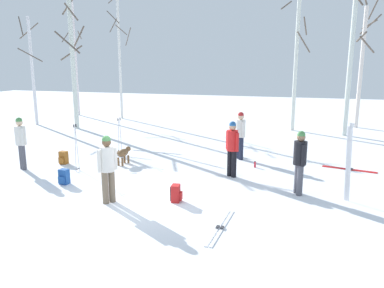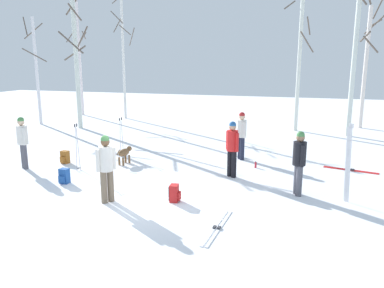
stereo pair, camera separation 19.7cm
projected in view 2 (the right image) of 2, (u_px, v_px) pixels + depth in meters
ground_plane at (142, 201)px, 9.57m from camera, size 60.00×60.00×0.00m
person_0 at (299, 159)px, 9.84m from camera, size 0.34×0.49×1.72m
person_1 at (106, 164)px, 9.33m from camera, size 0.35×0.44×1.72m
person_2 at (232, 145)px, 11.42m from camera, size 0.44×0.35×1.72m
person_3 at (23, 139)px, 12.32m from camera, size 0.45×0.34×1.72m
person_4 at (242, 133)px, 13.48m from camera, size 0.34×0.44×1.72m
dog at (125, 153)px, 13.00m from camera, size 0.27×0.90×0.57m
ski_pair_planted_0 at (348, 163)px, 9.37m from camera, size 0.18×0.13×2.00m
ski_pair_lying_0 at (351, 170)px, 12.29m from camera, size 1.68×0.55×0.05m
ski_pair_lying_1 at (217, 227)px, 8.06m from camera, size 0.26×1.89×0.05m
ski_poles_0 at (77, 146)px, 12.10m from camera, size 0.07×0.21×1.53m
ski_poles_1 at (121, 135)px, 14.22m from camera, size 0.07×0.27×1.41m
backpack_0 at (175, 193)px, 9.53m from camera, size 0.31×0.28×0.44m
backpack_1 at (64, 176)px, 10.95m from camera, size 0.27×0.30×0.44m
backpack_2 at (65, 157)px, 13.11m from camera, size 0.28×0.31×0.44m
water_bottle_0 at (256, 165)px, 12.58m from camera, size 0.07×0.07×0.21m
birch_tree_0 at (36, 69)px, 20.65m from camera, size 1.57×1.57×5.79m
birch_tree_1 at (80, 56)px, 24.15m from camera, size 1.16×1.15×7.51m
birch_tree_2 at (77, 63)px, 19.38m from camera, size 1.57×1.58×6.88m
birch_tree_3 at (123, 52)px, 22.65m from camera, size 1.40×1.39×7.66m
birch_tree_4 at (299, 63)px, 18.61m from camera, size 1.50×1.48×6.46m
birch_tree_5 at (355, 59)px, 17.15m from camera, size 1.47×1.56×6.88m
birch_tree_6 at (366, 65)px, 19.43m from camera, size 0.93×1.03×6.87m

